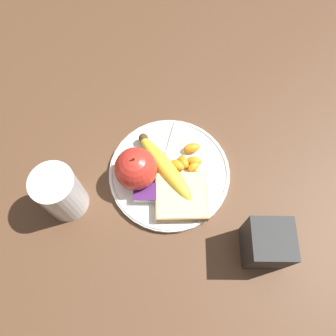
% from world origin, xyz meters
% --- Properties ---
extents(ground_plane, '(3.00, 3.00, 0.00)m').
position_xyz_m(ground_plane, '(0.00, 0.00, 0.00)').
color(ground_plane, brown).
extents(plate, '(0.24, 0.24, 0.01)m').
position_xyz_m(plate, '(0.00, 0.00, 0.01)').
color(plate, white).
rests_on(plate, ground_plane).
extents(juice_glass, '(0.08, 0.08, 0.11)m').
position_xyz_m(juice_glass, '(-0.20, -0.06, 0.05)').
color(juice_glass, silver).
rests_on(juice_glass, ground_plane).
extents(apple, '(0.08, 0.08, 0.09)m').
position_xyz_m(apple, '(-0.06, -0.01, 0.05)').
color(apple, red).
rests_on(apple, plate).
extents(banana, '(0.13, 0.16, 0.03)m').
position_xyz_m(banana, '(-0.01, 0.01, 0.03)').
color(banana, yellow).
rests_on(banana, plate).
extents(bread_slice, '(0.10, 0.10, 0.02)m').
position_xyz_m(bread_slice, '(0.02, -0.06, 0.02)').
color(bread_slice, '#AB8751').
rests_on(bread_slice, plate).
extents(fork, '(0.06, 0.19, 0.00)m').
position_xyz_m(fork, '(-0.01, 0.01, 0.01)').
color(fork, '#B2B2B7').
rests_on(fork, plate).
extents(jam_packet, '(0.04, 0.04, 0.02)m').
position_xyz_m(jam_packet, '(-0.05, -0.05, 0.02)').
color(jam_packet, silver).
rests_on(jam_packet, plate).
extents(orange_segment_0, '(0.03, 0.03, 0.02)m').
position_xyz_m(orange_segment_0, '(0.03, 0.02, 0.02)').
color(orange_segment_0, orange).
rests_on(orange_segment_0, plate).
extents(orange_segment_1, '(0.03, 0.03, 0.02)m').
position_xyz_m(orange_segment_1, '(0.05, 0.01, 0.02)').
color(orange_segment_1, orange).
rests_on(orange_segment_1, plate).
extents(orange_segment_2, '(0.04, 0.03, 0.02)m').
position_xyz_m(orange_segment_2, '(0.05, 0.05, 0.02)').
color(orange_segment_2, orange).
rests_on(orange_segment_2, plate).
extents(orange_segment_3, '(0.03, 0.02, 0.02)m').
position_xyz_m(orange_segment_3, '(0.05, 0.02, 0.02)').
color(orange_segment_3, orange).
rests_on(orange_segment_3, plate).
extents(orange_segment_4, '(0.02, 0.03, 0.02)m').
position_xyz_m(orange_segment_4, '(0.06, -0.02, 0.02)').
color(orange_segment_4, orange).
rests_on(orange_segment_4, plate).
extents(orange_segment_5, '(0.04, 0.03, 0.02)m').
position_xyz_m(orange_segment_5, '(0.02, 0.01, 0.02)').
color(orange_segment_5, orange).
rests_on(orange_segment_5, plate).
extents(orange_segment_6, '(0.03, 0.03, 0.02)m').
position_xyz_m(orange_segment_6, '(0.04, -0.01, 0.02)').
color(orange_segment_6, orange).
rests_on(orange_segment_6, plate).
extents(condiment_caddy, '(0.07, 0.07, 0.10)m').
position_xyz_m(condiment_caddy, '(0.17, -0.15, 0.05)').
color(condiment_caddy, '#2D2D2D').
rests_on(condiment_caddy, ground_plane).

